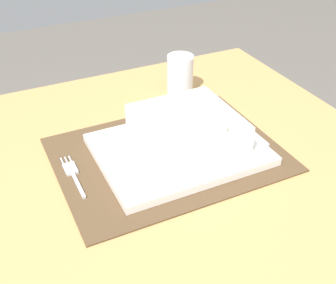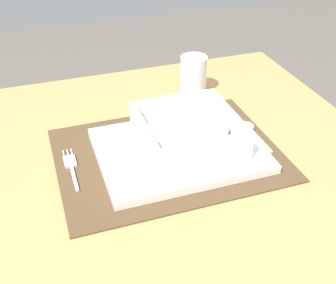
% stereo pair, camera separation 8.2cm
% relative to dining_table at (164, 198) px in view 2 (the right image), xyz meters
% --- Properties ---
extents(dining_table, '(0.85, 0.77, 0.75)m').
position_rel_dining_table_xyz_m(dining_table, '(0.00, 0.00, 0.00)').
color(dining_table, '#B2844C').
rests_on(dining_table, ground).
extents(placemat, '(0.42, 0.32, 0.00)m').
position_rel_dining_table_xyz_m(placemat, '(0.01, -0.01, 0.12)').
color(placemat, '#4C3823').
rests_on(placemat, dining_table).
extents(serving_plate, '(0.31, 0.24, 0.02)m').
position_rel_dining_table_xyz_m(serving_plate, '(0.03, -0.01, 0.13)').
color(serving_plate, white).
rests_on(serving_plate, placemat).
extents(porridge_bowl, '(0.18, 0.18, 0.06)m').
position_rel_dining_table_xyz_m(porridge_bowl, '(0.05, -0.01, 0.16)').
color(porridge_bowl, white).
rests_on(porridge_bowl, serving_plate).
extents(fork, '(0.02, 0.13, 0.00)m').
position_rel_dining_table_xyz_m(fork, '(-0.18, 0.01, 0.12)').
color(fork, silver).
rests_on(fork, placemat).
extents(spoon, '(0.02, 0.11, 0.01)m').
position_rel_dining_table_xyz_m(spoon, '(0.19, 0.01, 0.12)').
color(spoon, silver).
rests_on(spoon, placemat).
extents(butter_knife, '(0.01, 0.14, 0.01)m').
position_rel_dining_table_xyz_m(butter_knife, '(0.17, -0.01, 0.12)').
color(butter_knife, black).
rests_on(butter_knife, placemat).
extents(drinking_glass, '(0.06, 0.06, 0.09)m').
position_rel_dining_table_xyz_m(drinking_glass, '(0.14, 0.21, 0.16)').
color(drinking_glass, white).
rests_on(drinking_glass, dining_table).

